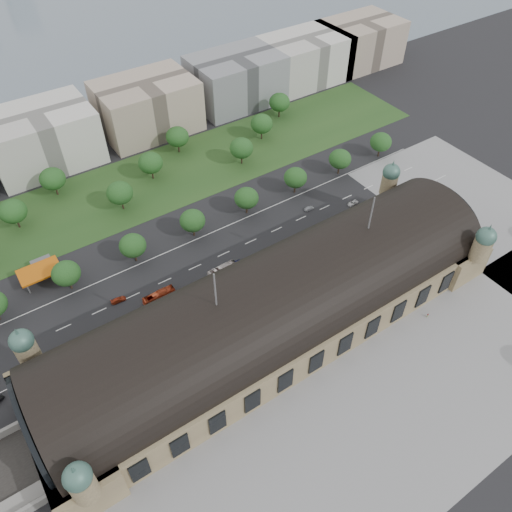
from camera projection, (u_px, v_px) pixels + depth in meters
ground at (275, 328)px, 159.41m from camera, size 900.00×900.00×0.00m
station at (276, 308)px, 152.14m from camera, size 150.00×48.40×44.30m
plaza_south at (397, 419)px, 137.57m from camera, size 190.00×48.00×0.12m
plaza_east at (483, 212)px, 200.11m from camera, size 56.00×100.00×0.12m
road_slab at (165, 281)px, 173.79m from camera, size 260.00×26.00×0.10m
grass_belt at (116, 195)px, 208.01m from camera, size 300.00×45.00×0.10m
petrol_station at (41, 268)px, 174.30m from camera, size 14.00×13.00×5.05m
lake at (17, 30)px, 334.13m from camera, size 700.00×320.00×0.08m
office_3 at (42, 138)px, 217.05m from camera, size 45.00×32.00×24.00m
office_4 at (147, 106)px, 236.81m from camera, size 45.00×32.00×24.00m
office_5 at (236, 79)px, 256.57m from camera, size 45.00×32.00×24.00m
office_6 at (305, 59)px, 274.35m from camera, size 45.00×32.00×24.00m
office_7 at (359, 42)px, 290.16m from camera, size 45.00×32.00×24.00m
tree_row_3 at (66, 273)px, 166.27m from camera, size 9.60×9.60×11.52m
tree_row_4 at (133, 246)px, 175.75m from camera, size 9.60×9.60×11.52m
tree_row_5 at (192, 221)px, 185.23m from camera, size 9.60×9.60×11.52m
tree_row_6 at (246, 198)px, 194.72m from camera, size 9.60×9.60×11.52m
tree_row_7 at (295, 178)px, 204.20m from camera, size 9.60×9.60×11.52m
tree_row_8 at (340, 159)px, 213.69m from camera, size 9.60×9.60×11.52m
tree_row_9 at (381, 142)px, 223.17m from camera, size 9.60×9.60×11.52m
tree_belt_4 at (13, 211)px, 188.08m from camera, size 10.40×10.40×12.48m
tree_belt_5 at (52, 179)px, 202.62m from camera, size 10.40×10.40×12.48m
tree_belt_6 at (120, 193)px, 196.06m from camera, size 10.40×10.40×12.48m
tree_belt_7 at (151, 163)px, 210.61m from camera, size 10.40×10.40×12.48m
tree_belt_8 at (177, 137)px, 225.15m from camera, size 10.40×10.40×12.48m
tree_belt_9 at (241, 148)px, 218.59m from camera, size 10.40×10.40×12.48m
tree_belt_10 at (262, 124)px, 233.13m from camera, size 10.40×10.40×12.48m
tree_belt_11 at (279, 102)px, 247.67m from camera, size 10.40×10.40×12.48m
traffic_car_3 at (118, 300)px, 166.85m from camera, size 5.12×2.28×1.46m
traffic_car_4 at (235, 263)px, 178.75m from camera, size 4.72×1.94×1.60m
traffic_car_5 at (309, 209)px, 200.78m from camera, size 4.13×1.59×1.34m
traffic_car_6 at (353, 203)px, 203.24m from camera, size 4.86×2.41×1.33m
parked_car_1 at (85, 360)px, 150.22m from camera, size 5.44×4.44×1.38m
parked_car_2 at (88, 350)px, 152.75m from camera, size 5.16×3.92×1.39m
parked_car_3 at (151, 325)px, 159.35m from camera, size 4.49×3.06×1.42m
parked_car_4 at (142, 329)px, 158.32m from camera, size 4.18×2.81×1.30m
parked_car_5 at (105, 341)px, 154.86m from camera, size 6.17×5.68×1.60m
parked_car_6 at (155, 328)px, 158.53m from camera, size 5.67×4.16×1.53m
bus_west at (159, 296)px, 167.01m from camera, size 11.42×2.88×3.17m
bus_mid at (222, 270)px, 175.58m from camera, size 11.01×2.69×3.06m
bus_east at (252, 263)px, 177.75m from camera, size 12.55×3.38×3.47m
pedestrian_0 at (428, 315)px, 162.09m from camera, size 0.87×0.65×1.58m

